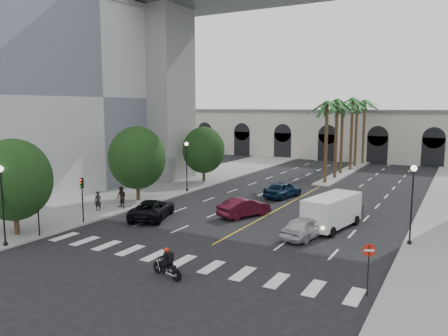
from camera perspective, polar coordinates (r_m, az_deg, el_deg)
ground at (r=27.63m, az=-3.67°, el=-11.10°), size 140.00×140.00×0.00m
sidewalk_left at (r=47.90m, az=-9.10°, el=-2.85°), size 8.00×100.00×0.15m
median at (r=62.23m, az=15.58°, el=-0.51°), size 2.00×24.00×0.20m
building_left at (r=53.35m, az=-21.73°, el=8.85°), size 16.50×32.50×20.60m
pier_building at (r=78.37m, az=18.62°, el=4.14°), size 71.00×10.50×8.50m
bridge at (r=46.19m, az=15.92°, el=19.58°), size 75.00×13.00×26.00m
palm_a at (r=51.89m, az=13.33°, el=7.89°), size 3.20×3.20×10.30m
palm_b at (r=55.73m, az=14.58°, el=8.13°), size 3.20×3.20×10.60m
palm_c at (r=59.68m, az=15.26°, el=7.65°), size 3.20×3.20×10.10m
palm_d at (r=63.49m, az=16.47°, el=8.27°), size 3.20×3.20×10.90m
palm_e at (r=67.45m, az=17.00°, el=7.83°), size 3.20×3.20×10.40m
palm_f at (r=71.31m, az=17.93°, el=8.01°), size 3.20×3.20×10.70m
street_tree_near at (r=33.48m, az=-25.78°, el=-1.40°), size 5.20×5.20×6.89m
street_tree_mid at (r=42.19m, az=-11.27°, el=1.31°), size 5.44×5.44×7.21m
street_tree_far at (r=51.90m, az=-2.68°, el=2.35°), size 5.04×5.04×6.68m
lamp_post_left_near at (r=31.21m, az=-26.98°, el=-3.61°), size 0.40×0.40×5.35m
lamp_post_left_far at (r=46.11m, az=-4.90°, el=0.76°), size 0.40×0.40×5.35m
lamp_post_right at (r=30.62m, az=23.36°, el=-3.60°), size 0.40×0.40×5.35m
traffic_signal_near at (r=32.69m, az=-23.17°, el=-4.16°), size 0.25×0.18×3.65m
traffic_signal_far at (r=35.21m, az=-18.04°, el=-3.06°), size 0.25×0.18×3.65m
motorcycle_rider at (r=23.94m, az=-7.37°, el=-12.34°), size 2.22×0.81×1.64m
car_a at (r=30.99m, az=10.54°, el=-7.62°), size 2.64×4.72×1.52m
car_b at (r=36.28m, az=2.66°, el=-5.15°), size 3.34×4.95×1.54m
car_c at (r=36.17m, az=-9.34°, el=-5.29°), size 4.27×6.09×1.54m
car_d at (r=37.37m, az=15.68°, el=-5.01°), size 2.67×5.67×1.60m
car_e at (r=44.05m, az=7.70°, el=-2.79°), size 2.85×5.11×1.64m
cargo_van at (r=33.57m, az=13.89°, el=-5.41°), size 3.21×6.11×2.48m
pedestrian_a at (r=39.15m, az=-16.13°, el=-4.16°), size 0.71×0.59×1.67m
pedestrian_b at (r=39.71m, az=-13.25°, el=-3.71°), size 1.04×0.88×1.91m
do_not_enter_sign at (r=22.32m, az=18.38°, el=-11.12°), size 0.60×0.27×2.60m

